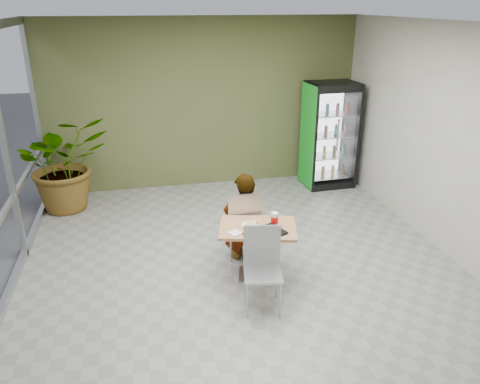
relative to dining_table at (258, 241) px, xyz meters
The scene contains 12 objects.
ground 0.57m from the dining_table, 144.15° to the left, with size 7.00×7.00×0.00m, color gray.
room_envelope 1.08m from the dining_table, 144.15° to the left, with size 6.00×7.00×3.20m, color beige, non-canonical shape.
dining_table is the anchor object (origin of this frame).
chair_far 0.54m from the dining_table, 96.38° to the left, with size 0.50×0.50×1.04m.
chair_near 0.58m from the dining_table, 98.84° to the right, with size 0.52×0.52×1.00m.
seated_woman 0.59m from the dining_table, 94.78° to the left, with size 0.58×0.37×1.57m, color black.
pizza_plate 0.25m from the dining_table, 142.15° to the left, with size 0.28×0.23×0.03m.
soda_cup 0.37m from the dining_table, ahead, with size 0.10×0.10×0.17m.
napkin_stack 0.42m from the dining_table, 158.37° to the right, with size 0.15×0.15×0.02m, color white.
cafeteria_tray 0.32m from the dining_table, 79.68° to the right, with size 0.46×0.34×0.03m, color black.
beverage_fridge 3.79m from the dining_table, 53.74° to the left, with size 0.96×0.75×2.03m.
potted_plant 4.01m from the dining_table, 132.50° to the left, with size 1.50×1.30×1.67m, color #2F6729.
Camera 1 is at (-1.24, -5.31, 3.44)m, focal length 35.00 mm.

